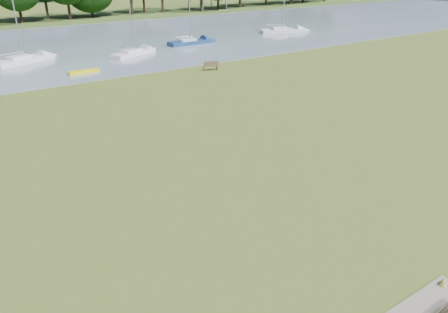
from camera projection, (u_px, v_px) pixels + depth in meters
ground at (208, 169)px, 24.01m from camera, size 220.00×220.00×0.00m
river at (30, 50)px, 55.51m from camera, size 220.00×40.00×0.10m
riverbank_bench at (211, 66)px, 45.14m from camera, size 1.63×1.00×0.96m
kayak at (84, 72)px, 43.94m from camera, size 3.09×0.80×0.31m
sailboat_1 at (133, 51)px, 52.01m from camera, size 6.33×4.07×8.95m
sailboat_3 at (282, 29)px, 68.19m from camera, size 7.18×4.38×9.29m
sailboat_4 at (190, 41)px, 58.87m from camera, size 6.37×1.95×8.37m
sailboat_5 at (23, 58)px, 48.14m from camera, size 6.84×4.27×7.71m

